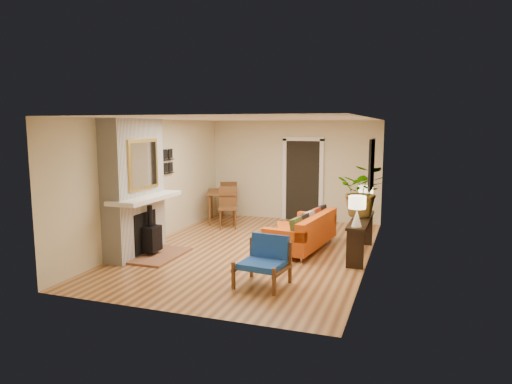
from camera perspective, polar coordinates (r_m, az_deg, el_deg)
room_shell at (r=11.29m, az=6.95°, el=1.99°), size 6.50×6.50×6.50m
fireplace at (r=8.94m, az=-14.80°, el=0.13°), size 1.09×1.68×2.60m
sofa at (r=9.26m, az=6.17°, el=-5.01°), size 1.11×2.09×0.78m
ottoman at (r=9.72m, az=4.95°, el=-5.08°), size 0.96×0.96×0.39m
blue_chair at (r=7.20m, az=1.13°, el=-8.29°), size 0.81×0.79×0.76m
dining_table at (r=11.74m, az=-3.87°, el=-0.65°), size 1.23×1.87×0.99m
console_table at (r=8.90m, az=12.97°, el=-4.18°), size 0.34×1.85×0.72m
lamp_near at (r=8.08m, az=12.52°, el=-1.90°), size 0.30×0.30×0.54m
lamp_far at (r=9.47m, az=13.51°, el=-0.47°), size 0.30×0.30×0.54m
houseplant at (r=9.01m, az=13.20°, el=0.16°), size 0.94×0.83×1.00m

